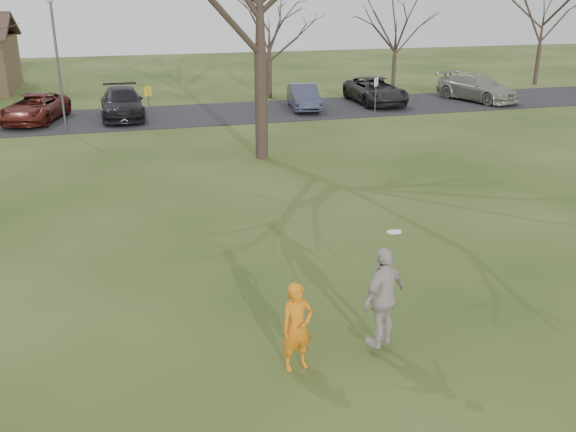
# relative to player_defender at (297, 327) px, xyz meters

# --- Properties ---
(ground) EXTENTS (120.00, 120.00, 0.00)m
(ground) POSITION_rel_player_defender_xyz_m (0.93, -0.13, -0.84)
(ground) COLOR #1E380F
(ground) RESTS_ON ground
(parking_strip) EXTENTS (62.00, 6.50, 0.04)m
(parking_strip) POSITION_rel_player_defender_xyz_m (0.93, 24.87, -0.82)
(parking_strip) COLOR black
(parking_strip) RESTS_ON ground
(player_defender) EXTENTS (0.66, 0.49, 1.67)m
(player_defender) POSITION_rel_player_defender_xyz_m (0.00, 0.00, 0.00)
(player_defender) COLOR orange
(player_defender) RESTS_ON ground
(car_2) EXTENTS (3.62, 5.53, 1.41)m
(car_2) POSITION_rel_player_defender_xyz_m (-6.68, 25.15, -0.09)
(car_2) COLOR #521913
(car_2) RESTS_ON parking_strip
(car_3) EXTENTS (2.18, 5.35, 1.55)m
(car_3) POSITION_rel_player_defender_xyz_m (-2.29, 25.01, -0.02)
(car_3) COLOR black
(car_3) RESTS_ON parking_strip
(car_5) EXTENTS (2.07, 4.39, 1.39)m
(car_5) POSITION_rel_player_defender_xyz_m (7.76, 24.76, -0.10)
(car_5) COLOR #33364C
(car_5) RESTS_ON parking_strip
(car_6) EXTENTS (2.70, 5.58, 1.53)m
(car_6) POSITION_rel_player_defender_xyz_m (12.49, 25.47, -0.03)
(car_6) COLOR black
(car_6) RESTS_ON parking_strip
(car_7) EXTENTS (3.76, 5.83, 1.57)m
(car_7) POSITION_rel_player_defender_xyz_m (18.92, 24.71, -0.01)
(car_7) COLOR gray
(car_7) RESTS_ON parking_strip
(catching_play) EXTENTS (1.24, 0.99, 2.33)m
(catching_play) POSITION_rel_player_defender_xyz_m (1.70, 0.11, 0.31)
(catching_play) COLOR #B9A9A6
(catching_play) RESTS_ON ground
(lamp_post) EXTENTS (0.34, 0.34, 6.27)m
(lamp_post) POSITION_rel_player_defender_xyz_m (-5.07, 22.37, 3.13)
(lamp_post) COLOR #47474C
(lamp_post) RESTS_ON ground
(sign_yellow) EXTENTS (0.35, 0.35, 2.08)m
(sign_yellow) POSITION_rel_player_defender_xyz_m (-1.07, 21.87, 0.61)
(sign_yellow) COLOR #47474C
(sign_yellow) RESTS_ON ground
(sign_white) EXTENTS (0.35, 0.35, 2.08)m
(sign_white) POSITION_rel_player_defender_xyz_m (10.93, 21.87, 0.61)
(sign_white) COLOR #47474C
(sign_white) RESTS_ON ground
(small_tree_row) EXTENTS (55.00, 5.90, 8.50)m
(small_tree_row) POSITION_rel_player_defender_xyz_m (5.31, 29.93, 3.06)
(small_tree_row) COLOR #352821
(small_tree_row) RESTS_ON ground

